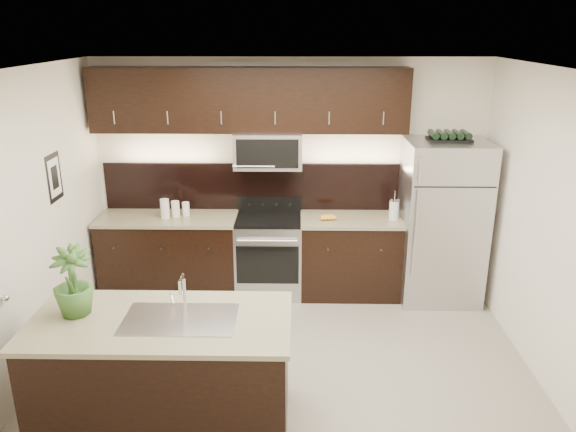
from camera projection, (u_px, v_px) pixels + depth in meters
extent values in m
plane|color=gray|center=(287.00, 374.00, 5.13)|extent=(4.50, 4.50, 0.00)
cube|color=silver|center=(291.00, 176.00, 6.59)|extent=(4.50, 0.02, 2.70)
cube|color=silver|center=(280.00, 379.00, 2.80)|extent=(4.50, 0.02, 2.70)
cube|color=silver|center=(21.00, 235.00, 4.73)|extent=(0.02, 4.00, 2.70)
cube|color=silver|center=(558.00, 238.00, 4.65)|extent=(0.02, 4.00, 2.70)
cube|color=white|center=(287.00, 70.00, 4.26)|extent=(4.50, 4.00, 0.02)
sphere|color=silver|center=(6.00, 298.00, 4.39)|extent=(0.06, 0.06, 0.06)
cube|color=black|center=(55.00, 177.00, 5.34)|extent=(0.01, 0.32, 0.46)
cube|color=white|center=(55.00, 177.00, 5.34)|extent=(0.00, 0.24, 0.36)
cube|color=black|center=(170.00, 256.00, 6.61)|extent=(1.57, 0.62, 0.90)
cube|color=black|center=(351.00, 257.00, 6.57)|extent=(1.16, 0.62, 0.90)
cube|color=#B2B2B7|center=(269.00, 257.00, 6.59)|extent=(0.76, 0.62, 0.90)
cube|color=black|center=(269.00, 219.00, 6.44)|extent=(0.76, 0.60, 0.03)
cube|color=#B6AF88|center=(168.00, 218.00, 6.46)|extent=(1.59, 0.65, 0.04)
cube|color=#B6AF88|center=(352.00, 219.00, 6.42)|extent=(1.18, 0.65, 0.04)
cube|color=black|center=(252.00, 187.00, 6.62)|extent=(3.49, 0.02, 0.56)
cube|color=#B2B2B7|center=(268.00, 150.00, 6.29)|extent=(0.76, 0.40, 0.40)
cube|color=black|center=(249.00, 100.00, 6.15)|extent=(3.49, 0.33, 0.70)
cube|color=black|center=(165.00, 375.00, 4.35)|extent=(1.90, 0.90, 0.90)
cube|color=#B6AF88|center=(160.00, 322.00, 4.20)|extent=(1.96, 0.96, 0.04)
cube|color=silver|center=(180.00, 319.00, 4.19)|extent=(0.84, 0.50, 0.01)
cylinder|color=silver|center=(184.00, 292.00, 4.35)|extent=(0.03, 0.03, 0.24)
cylinder|color=silver|center=(181.00, 279.00, 4.24)|extent=(0.02, 0.14, 0.02)
cylinder|color=silver|center=(180.00, 289.00, 4.19)|extent=(0.02, 0.02, 0.10)
cube|color=#B2B2B7|center=(441.00, 221.00, 6.34)|extent=(0.89, 0.80, 1.84)
cube|color=black|center=(449.00, 139.00, 6.04)|extent=(0.46, 0.28, 0.03)
cylinder|color=black|center=(433.00, 134.00, 6.03)|extent=(0.08, 0.26, 0.08)
cylinder|color=black|center=(441.00, 134.00, 6.03)|extent=(0.08, 0.26, 0.08)
cylinder|color=black|center=(449.00, 135.00, 6.02)|extent=(0.08, 0.26, 0.08)
cylinder|color=black|center=(458.00, 135.00, 6.02)|extent=(0.08, 0.26, 0.08)
cylinder|color=black|center=(466.00, 135.00, 6.02)|extent=(0.08, 0.26, 0.08)
imported|color=#345E25|center=(72.00, 281.00, 4.19)|extent=(0.35, 0.35, 0.54)
cylinder|color=silver|center=(165.00, 209.00, 6.37)|extent=(0.10, 0.10, 0.22)
cylinder|color=silver|center=(176.00, 209.00, 6.42)|extent=(0.09, 0.09, 0.18)
cylinder|color=silver|center=(186.00, 209.00, 6.47)|extent=(0.08, 0.08, 0.16)
cylinder|color=silver|center=(394.00, 210.00, 6.32)|extent=(0.11, 0.11, 0.22)
cylinder|color=silver|center=(395.00, 200.00, 6.28)|extent=(0.11, 0.11, 0.02)
cylinder|color=silver|center=(395.00, 195.00, 6.27)|extent=(0.01, 0.01, 0.09)
ellipsoid|color=gold|center=(323.00, 217.00, 6.33)|extent=(0.22, 0.18, 0.06)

